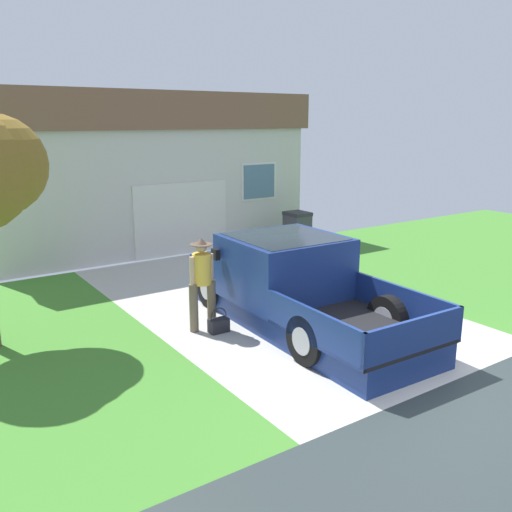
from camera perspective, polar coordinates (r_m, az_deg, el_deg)
name	(u,v)px	position (r m, az deg, el deg)	size (l,w,h in m)	color
pickup_truck	(290,285)	(10.17, 3.53, -3.02)	(2.19, 5.24, 1.60)	navy
person_with_hat	(202,279)	(9.71, -5.67, -2.41)	(0.53, 0.40, 1.69)	brown
handbag	(219,324)	(9.80, -3.93, -7.17)	(0.36, 0.20, 0.46)	#232328
house_with_garage	(127,167)	(17.75, -13.38, 9.06)	(9.55, 6.16, 4.44)	beige
wheeled_trash_bin	(297,228)	(16.07, 4.34, 2.89)	(0.60, 0.72, 1.07)	#424247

